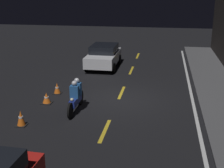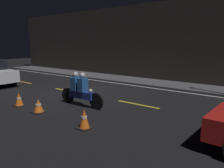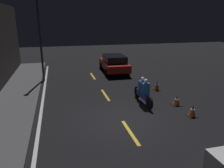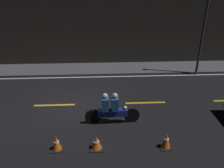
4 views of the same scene
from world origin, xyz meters
name	(u,v)px [view 1 (image 1 of 4)]	position (x,y,z in m)	size (l,w,h in m)	color
ground_plane	(119,99)	(0.00, 0.00, 0.00)	(56.00, 56.00, 0.00)	black
raised_curb	(224,104)	(0.00, 4.87, 0.05)	(28.00, 2.25, 0.10)	#4C4C4F
lane_dash_a	(138,56)	(-10.00, 0.00, 0.00)	(2.00, 0.14, 0.01)	gold
lane_dash_b	(131,70)	(-5.50, 0.00, 0.00)	(2.00, 0.14, 0.01)	gold
lane_dash_c	(122,92)	(-1.00, 0.00, 0.00)	(2.00, 0.14, 0.01)	gold
lane_dash_d	(105,131)	(3.50, 0.00, 0.00)	(2.00, 0.14, 0.01)	gold
lane_solid_kerb	(193,104)	(0.00, 3.50, 0.00)	(25.20, 0.14, 0.01)	silver
sedan_white	(104,56)	(-6.05, -1.93, 0.79)	(4.02, 1.95, 1.48)	silver
motorcycle	(76,96)	(1.70, -1.63, 0.66)	(2.31, 0.37, 1.40)	black
traffic_cone_near	(57,88)	(-0.30, -3.20, 0.27)	(0.42, 0.42, 0.56)	black
traffic_cone_mid	(46,98)	(1.11, -3.22, 0.25)	(0.48, 0.48, 0.51)	black
traffic_cone_far	(21,118)	(3.60, -3.30, 0.30)	(0.41, 0.41, 0.62)	black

